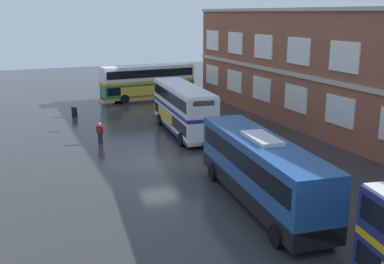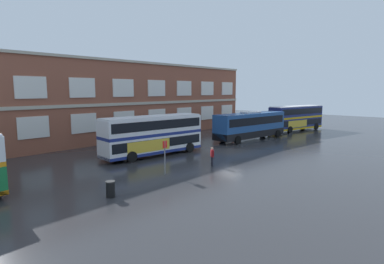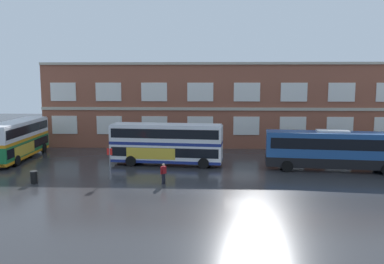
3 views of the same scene
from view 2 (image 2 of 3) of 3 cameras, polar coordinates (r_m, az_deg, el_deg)
name	(u,v)px [view 2 (image 2 of 3)]	position (r m, az deg, el deg)	size (l,w,h in m)	color
ground_plane	(215,149)	(35.42, 4.20, -3.18)	(120.00, 120.00, 0.00)	#2B2B2D
brick_terminal_building	(123,101)	(45.86, -12.45, 5.56)	(44.79, 8.19, 10.49)	brown
double_decker_middle	(153,135)	(31.98, -7.15, -0.49)	(11.21, 3.72, 4.07)	silver
double_decker_far	(296,118)	(54.31, 18.55, 2.53)	(11.29, 4.70, 4.07)	navy
touring_coach	(250,126)	(42.71, 10.66, 1.17)	(12.22, 4.00, 3.80)	navy
waiting_passenger	(212,156)	(27.52, 3.72, -4.35)	(0.49, 0.55, 1.70)	black
bus_stand_flag	(165,154)	(24.76, -5.00, -4.06)	(0.44, 0.10, 2.70)	slate
station_litter_bin	(110,189)	(20.43, -14.71, -10.07)	(0.60, 0.60, 1.03)	black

